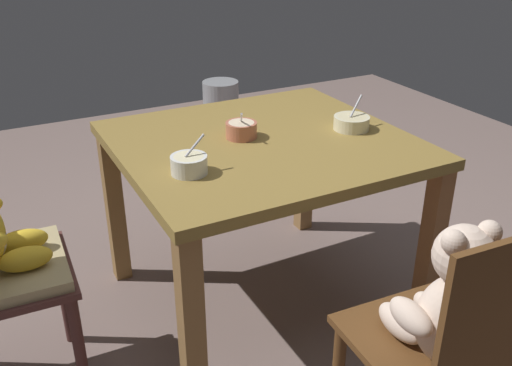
{
  "coord_description": "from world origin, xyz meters",
  "views": [
    {
      "loc": [
        -0.9,
        -1.68,
        1.44
      ],
      "look_at": [
        0.0,
        0.05,
        0.5
      ],
      "focal_mm": 39.97,
      "sensor_mm": 36.0,
      "label": 1
    }
  ],
  "objects_px": {
    "teddy_chair_near_front": "(450,322)",
    "porridge_bowl_cream_near_right": "(352,122)",
    "dining_table": "(262,165)",
    "porridge_bowl_white_near_left": "(189,164)",
    "metal_pail": "(221,99)",
    "porridge_bowl_terracotta_center": "(241,130)"
  },
  "relations": [
    {
      "from": "teddy_chair_near_front",
      "to": "porridge_bowl_cream_near_right",
      "type": "relative_size",
      "value": 6.35
    },
    {
      "from": "dining_table",
      "to": "teddy_chair_near_front",
      "type": "xyz_separation_m",
      "value": [
        0.02,
        -0.92,
        -0.05
      ]
    },
    {
      "from": "porridge_bowl_white_near_left",
      "to": "metal_pail",
      "type": "bearing_deg",
      "value": 63.79
    },
    {
      "from": "porridge_bowl_cream_near_right",
      "to": "porridge_bowl_terracotta_center",
      "type": "bearing_deg",
      "value": 164.3
    },
    {
      "from": "porridge_bowl_cream_near_right",
      "to": "porridge_bowl_white_near_left",
      "type": "bearing_deg",
      "value": -172.59
    },
    {
      "from": "teddy_chair_near_front",
      "to": "porridge_bowl_cream_near_right",
      "type": "xyz_separation_m",
      "value": [
        0.32,
        0.86,
        0.18
      ]
    },
    {
      "from": "porridge_bowl_terracotta_center",
      "to": "metal_pail",
      "type": "relative_size",
      "value": 0.43
    },
    {
      "from": "dining_table",
      "to": "porridge_bowl_white_near_left",
      "type": "distance_m",
      "value": 0.39
    },
    {
      "from": "porridge_bowl_cream_near_right",
      "to": "metal_pail",
      "type": "height_order",
      "value": "porridge_bowl_cream_near_right"
    },
    {
      "from": "dining_table",
      "to": "porridge_bowl_cream_near_right",
      "type": "bearing_deg",
      "value": -10.46
    },
    {
      "from": "metal_pail",
      "to": "porridge_bowl_white_near_left",
      "type": "bearing_deg",
      "value": -116.21
    },
    {
      "from": "porridge_bowl_white_near_left",
      "to": "porridge_bowl_terracotta_center",
      "type": "xyz_separation_m",
      "value": [
        0.28,
        0.2,
        -0.0
      ]
    },
    {
      "from": "porridge_bowl_terracotta_center",
      "to": "porridge_bowl_cream_near_right",
      "type": "height_order",
      "value": "porridge_bowl_cream_near_right"
    },
    {
      "from": "teddy_chair_near_front",
      "to": "metal_pail",
      "type": "xyz_separation_m",
      "value": [
        0.77,
        3.07,
        -0.41
      ]
    },
    {
      "from": "porridge_bowl_cream_near_right",
      "to": "metal_pail",
      "type": "relative_size",
      "value": 0.49
    },
    {
      "from": "teddy_chair_near_front",
      "to": "porridge_bowl_terracotta_center",
      "type": "relative_size",
      "value": 7.34
    },
    {
      "from": "porridge_bowl_terracotta_center",
      "to": "metal_pail",
      "type": "xyz_separation_m",
      "value": [
        0.85,
        2.1,
        -0.59
      ]
    },
    {
      "from": "teddy_chair_near_front",
      "to": "porridge_bowl_white_near_left",
      "type": "xyz_separation_m",
      "value": [
        -0.36,
        0.77,
        0.19
      ]
    },
    {
      "from": "porridge_bowl_white_near_left",
      "to": "porridge_bowl_terracotta_center",
      "type": "distance_m",
      "value": 0.34
    },
    {
      "from": "dining_table",
      "to": "porridge_bowl_terracotta_center",
      "type": "xyz_separation_m",
      "value": [
        -0.06,
        0.05,
        0.13
      ]
    },
    {
      "from": "dining_table",
      "to": "metal_pail",
      "type": "distance_m",
      "value": 2.34
    },
    {
      "from": "porridge_bowl_white_near_left",
      "to": "metal_pail",
      "type": "relative_size",
      "value": 0.44
    }
  ]
}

